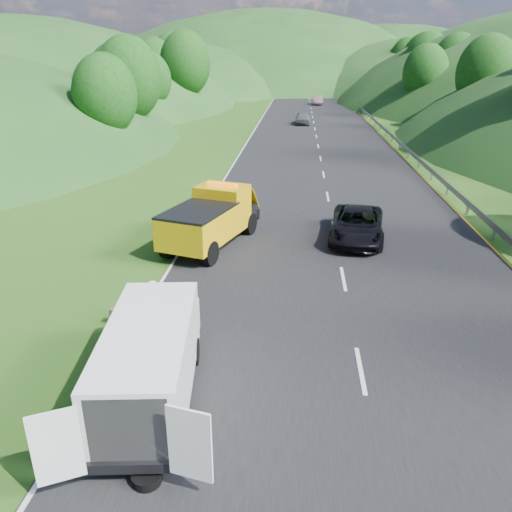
# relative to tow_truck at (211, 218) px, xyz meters

# --- Properties ---
(ground) EXTENTS (320.00, 320.00, 0.00)m
(ground) POSITION_rel_tow_truck_xyz_m (2.63, -7.30, -1.27)
(ground) COLOR #38661E
(ground) RESTS_ON ground
(road_surface) EXTENTS (14.00, 200.00, 0.02)m
(road_surface) POSITION_rel_tow_truck_xyz_m (5.63, 32.70, -1.26)
(road_surface) COLOR black
(road_surface) RESTS_ON ground
(guardrail) EXTENTS (0.06, 140.00, 1.52)m
(guardrail) POSITION_rel_tow_truck_xyz_m (12.93, 45.20, -1.27)
(guardrail) COLOR gray
(guardrail) RESTS_ON ground
(tree_line_left) EXTENTS (14.00, 140.00, 14.00)m
(tree_line_left) POSITION_rel_tow_truck_xyz_m (-16.37, 52.70, -1.27)
(tree_line_left) COLOR #235B1A
(tree_line_left) RESTS_ON ground
(tree_line_right) EXTENTS (14.00, 140.00, 14.00)m
(tree_line_right) POSITION_rel_tow_truck_xyz_m (25.63, 52.70, -1.27)
(tree_line_right) COLOR #235B1A
(tree_line_right) RESTS_ON ground
(hills_backdrop) EXTENTS (201.00, 288.60, 44.00)m
(hills_backdrop) POSITION_rel_tow_truck_xyz_m (9.13, 127.40, -1.27)
(hills_backdrop) COLOR #2D5B23
(hills_backdrop) RESTS_ON ground
(tow_truck) EXTENTS (3.94, 6.44, 2.61)m
(tow_truck) POSITION_rel_tow_truck_xyz_m (0.00, 0.00, 0.00)
(tow_truck) COLOR black
(tow_truck) RESTS_ON ground
(white_van) EXTENTS (3.29, 6.27, 2.15)m
(white_van) POSITION_rel_tow_truck_xyz_m (0.35, -10.95, -0.06)
(white_van) COLOR black
(white_van) RESTS_ON ground
(woman) EXTENTS (0.42, 0.56, 1.51)m
(woman) POSITION_rel_tow_truck_xyz_m (-0.59, -7.27, -1.27)
(woman) COLOR silver
(woman) RESTS_ON ground
(child) EXTENTS (0.49, 0.41, 0.92)m
(child) POSITION_rel_tow_truck_xyz_m (0.60, -8.43, -1.27)
(child) COLOR #C6C96B
(child) RESTS_ON ground
(worker) EXTENTS (1.10, 0.68, 1.64)m
(worker) POSITION_rel_tow_truck_xyz_m (0.76, -11.89, -1.27)
(worker) COLOR black
(worker) RESTS_ON ground
(suitcase) EXTENTS (0.39, 0.27, 0.56)m
(suitcase) POSITION_rel_tow_truck_xyz_m (-1.85, -7.43, -0.99)
(suitcase) COLOR brown
(suitcase) RESTS_ON ground
(spare_tire) EXTENTS (0.61, 0.61, 0.20)m
(spare_tire) POSITION_rel_tow_truck_xyz_m (0.91, -13.53, -1.27)
(spare_tire) COLOR black
(spare_tire) RESTS_ON ground
(passing_suv) EXTENTS (2.98, 5.35, 1.41)m
(passing_suv) POSITION_rel_tow_truck_xyz_m (6.57, 1.25, -1.27)
(passing_suv) COLOR black
(passing_suv) RESTS_ON ground
(dist_car_a) EXTENTS (1.74, 4.33, 1.48)m
(dist_car_a) POSITION_rel_tow_truck_xyz_m (4.20, 42.67, -1.27)
(dist_car_a) COLOR #45474A
(dist_car_a) RESTS_ON ground
(dist_car_b) EXTENTS (1.54, 4.43, 1.46)m
(dist_car_b) POSITION_rel_tow_truck_xyz_m (6.93, 68.96, -1.27)
(dist_car_b) COLOR #6D4853
(dist_car_b) RESTS_ON ground
(dist_car_c) EXTENTS (1.93, 4.74, 1.38)m
(dist_car_c) POSITION_rel_tow_truck_xyz_m (4.26, 90.29, -1.27)
(dist_car_c) COLOR #8C4646
(dist_car_c) RESTS_ON ground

